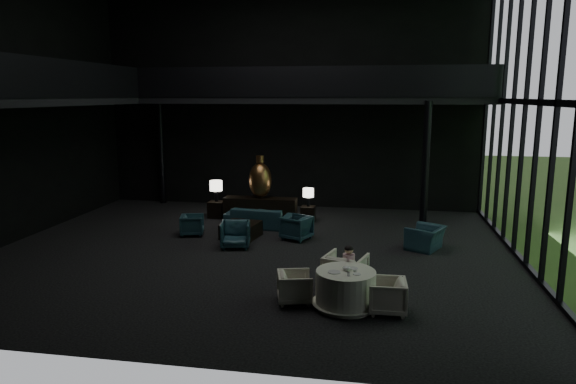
% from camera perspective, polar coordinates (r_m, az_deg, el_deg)
% --- Properties ---
extents(floor, '(14.00, 12.00, 0.02)m').
position_cam_1_polar(floor, '(13.98, -3.95, -6.65)').
color(floor, black).
rests_on(floor, ground).
extents(wall_back, '(14.00, 0.04, 8.00)m').
position_cam_1_polar(wall_back, '(19.23, 0.18, 10.21)').
color(wall_back, black).
rests_on(wall_back, ground).
extents(wall_front, '(14.00, 0.04, 8.00)m').
position_cam_1_polar(wall_front, '(7.66, -15.13, 9.12)').
color(wall_front, black).
rests_on(wall_front, ground).
extents(wall_left, '(0.04, 12.00, 8.00)m').
position_cam_1_polar(wall_left, '(16.49, -28.82, 8.83)').
color(wall_left, black).
rests_on(wall_left, ground).
extents(curtain_wall, '(0.20, 12.00, 8.00)m').
position_cam_1_polar(curtain_wall, '(13.49, 26.23, 8.92)').
color(curtain_wall, black).
rests_on(curtain_wall, ground).
extents(mezzanine_left, '(2.00, 12.00, 0.25)m').
position_cam_1_polar(mezzanine_left, '(15.89, -25.96, 9.05)').
color(mezzanine_left, black).
rests_on(mezzanine_left, wall_left).
extents(mezzanine_back, '(12.00, 2.00, 0.25)m').
position_cam_1_polar(mezzanine_back, '(18.10, 2.82, 10.16)').
color(mezzanine_back, black).
rests_on(mezzanine_back, wall_back).
extents(railing_left, '(0.06, 12.00, 1.00)m').
position_cam_1_polar(railing_left, '(15.34, -23.04, 11.50)').
color(railing_left, black).
rests_on(railing_left, mezzanine_left).
extents(railing_back, '(12.00, 0.06, 1.00)m').
position_cam_1_polar(railing_back, '(17.11, 2.42, 12.15)').
color(railing_back, black).
rests_on(railing_back, mezzanine_back).
extents(column_nw, '(0.24, 0.24, 4.00)m').
position_cam_1_polar(column_nw, '(20.50, -13.93, 4.32)').
color(column_nw, black).
rests_on(column_nw, floor).
extents(column_ne, '(0.24, 0.24, 4.00)m').
position_cam_1_polar(column_ne, '(17.17, 15.04, 3.09)').
color(column_ne, black).
rests_on(column_ne, floor).
extents(console, '(2.45, 0.56, 0.78)m').
position_cam_1_polar(console, '(17.31, -3.10, -1.91)').
color(console, black).
rests_on(console, floor).
extents(bronze_urn, '(0.76, 0.76, 1.42)m').
position_cam_1_polar(bronze_urn, '(17.15, -3.10, 1.36)').
color(bronze_urn, brown).
rests_on(bronze_urn, console).
extents(side_table_left, '(0.51, 0.51, 0.56)m').
position_cam_1_polar(side_table_left, '(17.92, -7.96, -1.92)').
color(side_table_left, black).
rests_on(side_table_left, floor).
extents(table_lamp_left, '(0.43, 0.43, 0.72)m').
position_cam_1_polar(table_lamp_left, '(17.79, -8.00, 0.60)').
color(table_lamp_left, black).
rests_on(table_lamp_left, side_table_left).
extents(side_table_right, '(0.46, 0.46, 0.50)m').
position_cam_1_polar(side_table_right, '(17.23, 2.24, -2.43)').
color(side_table_right, black).
rests_on(side_table_right, floor).
extents(table_lamp_right, '(0.36, 0.36, 0.61)m').
position_cam_1_polar(table_lamp_right, '(17.13, 2.27, -0.16)').
color(table_lamp_right, black).
rests_on(table_lamp_right, side_table_right).
extents(sofa, '(2.31, 0.86, 0.89)m').
position_cam_1_polar(sofa, '(16.43, -3.21, -2.41)').
color(sofa, '#233F4B').
rests_on(sofa, floor).
extents(lounge_armchair_west, '(0.69, 0.71, 0.61)m').
position_cam_1_polar(lounge_armchair_west, '(15.77, -10.59, -3.66)').
color(lounge_armchair_west, '#0F3139').
rests_on(lounge_armchair_west, floor).
extents(lounge_armchair_east, '(0.95, 0.98, 0.78)m').
position_cam_1_polar(lounge_armchair_east, '(15.03, 0.93, -3.85)').
color(lounge_armchair_east, '#1E3246').
rests_on(lounge_armchair_east, floor).
extents(lounge_armchair_south, '(0.93, 0.89, 0.83)m').
position_cam_1_polar(lounge_armchair_south, '(14.32, -5.87, -4.54)').
color(lounge_armchair_south, '#113747').
rests_on(lounge_armchair_south, floor).
extents(window_armchair, '(0.94, 1.08, 0.79)m').
position_cam_1_polar(window_armchair, '(14.57, 15.03, -4.66)').
color(window_armchair, black).
rests_on(window_armchair, floor).
extents(coffee_table, '(1.16, 1.16, 0.44)m').
position_cam_1_polar(coffee_table, '(15.36, -5.25, -4.22)').
color(coffee_table, black).
rests_on(coffee_table, floor).
extents(dining_table, '(1.35, 1.35, 0.75)m').
position_cam_1_polar(dining_table, '(10.45, 6.40, -10.90)').
color(dining_table, white).
rests_on(dining_table, floor).
extents(dining_chair_north, '(1.13, 1.09, 0.95)m').
position_cam_1_polar(dining_chair_north, '(11.35, 6.38, -8.34)').
color(dining_chair_north, '#B6B19D').
rests_on(dining_chair_north, floor).
extents(dining_chair_east, '(0.65, 0.69, 0.69)m').
position_cam_1_polar(dining_chair_east, '(10.32, 10.93, -11.20)').
color(dining_chair_east, beige).
rests_on(dining_chair_east, floor).
extents(dining_chair_west, '(0.69, 0.72, 0.62)m').
position_cam_1_polar(dining_chair_west, '(10.63, 0.77, -10.55)').
color(dining_chair_west, beige).
rests_on(dining_chair_west, floor).
extents(child, '(0.26, 0.26, 0.56)m').
position_cam_1_polar(child, '(11.16, 6.77, -7.32)').
color(child, '#C489AD').
rests_on(child, dining_chair_north).
extents(plate_a, '(0.25, 0.25, 0.02)m').
position_cam_1_polar(plate_a, '(10.20, 5.14, -8.85)').
color(plate_a, white).
rests_on(plate_a, dining_table).
extents(plate_b, '(0.25, 0.25, 0.01)m').
position_cam_1_polar(plate_b, '(10.45, 7.21, -8.41)').
color(plate_b, white).
rests_on(plate_b, dining_table).
extents(saucer, '(0.18, 0.18, 0.01)m').
position_cam_1_polar(saucer, '(10.15, 7.63, -9.02)').
color(saucer, white).
rests_on(saucer, dining_table).
extents(coffee_cup, '(0.09, 0.09, 0.05)m').
position_cam_1_polar(coffee_cup, '(10.26, 7.45, -8.60)').
color(coffee_cup, white).
rests_on(coffee_cup, saucer).
extents(cereal_bowl, '(0.17, 0.17, 0.08)m').
position_cam_1_polar(cereal_bowl, '(10.33, 6.54, -8.42)').
color(cereal_bowl, white).
rests_on(cereal_bowl, dining_table).
extents(cream_pot, '(0.06, 0.06, 0.07)m').
position_cam_1_polar(cream_pot, '(10.04, 6.74, -9.06)').
color(cream_pot, '#99999E').
rests_on(cream_pot, dining_table).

